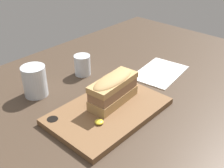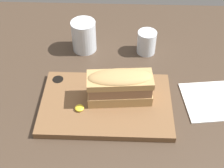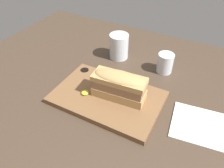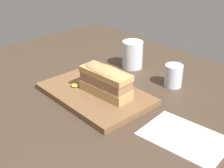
{
  "view_description": "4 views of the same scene",
  "coord_description": "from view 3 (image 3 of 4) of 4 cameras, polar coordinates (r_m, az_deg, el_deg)",
  "views": [
    {
      "loc": [
        -59.83,
        -41.93,
        52.81
      ],
      "look_at": [
        -5.52,
        7.65,
        9.54
      ],
      "focal_mm": 45.0,
      "sensor_mm": 36.0,
      "label": 1
    },
    {
      "loc": [
        -6.19,
        -51.29,
        66.89
      ],
      "look_at": [
        -8.25,
        5.87,
        10.0
      ],
      "focal_mm": 50.0,
      "sensor_mm": 36.0,
      "label": 2
    },
    {
      "loc": [
        16.46,
        -40.96,
        53.42
      ],
      "look_at": [
        -8.71,
        6.37,
        8.27
      ],
      "focal_mm": 35.0,
      "sensor_mm": 36.0,
      "label": 3
    },
    {
      "loc": [
        58.46,
        -49.08,
        51.24
      ],
      "look_at": [
        -4.17,
        7.26,
        7.9
      ],
      "focal_mm": 50.0,
      "sensor_mm": 36.0,
      "label": 4
    }
  ],
  "objects": [
    {
      "name": "dining_table",
      "position": [
        0.69,
        3.99,
        -9.93
      ],
      "size": [
        147.55,
        118.6,
        2.0
      ],
      "color": "#423326",
      "rests_on": "ground"
    },
    {
      "name": "water_glass",
      "position": [
        0.92,
        1.81,
        9.45
      ],
      "size": [
        7.84,
        7.84,
        10.35
      ],
      "color": "silver",
      "rests_on": "dining_table"
    },
    {
      "name": "mustard_dollop",
      "position": [
        0.73,
        -7.09,
        -2.27
      ],
      "size": [
        2.47,
        2.47,
        0.99
      ],
      "color": "yellow",
      "rests_on": "serving_board"
    },
    {
      "name": "serving_board",
      "position": [
        0.73,
        -1.25,
        -3.43
      ],
      "size": [
        35.44,
        22.84,
        1.91
      ],
      "color": "brown",
      "rests_on": "dining_table"
    },
    {
      "name": "sandwich",
      "position": [
        0.69,
        1.87,
        -0.18
      ],
      "size": [
        17.59,
        8.07,
        9.31
      ],
      "rotation": [
        0.0,
        0.0,
        0.08
      ],
      "color": "tan",
      "rests_on": "serving_board"
    },
    {
      "name": "napkin",
      "position": [
        0.71,
        24.02,
        -10.45
      ],
      "size": [
        23.18,
        17.23,
        0.4
      ],
      "rotation": [
        0.0,
        0.0,
        0.12
      ],
      "color": "white",
      "rests_on": "dining_table"
    },
    {
      "name": "wine_glass",
      "position": [
        0.86,
        13.67,
        5.2
      ],
      "size": [
        6.06,
        6.06,
        7.64
      ],
      "color": "silver",
      "rests_on": "dining_table"
    }
  ]
}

